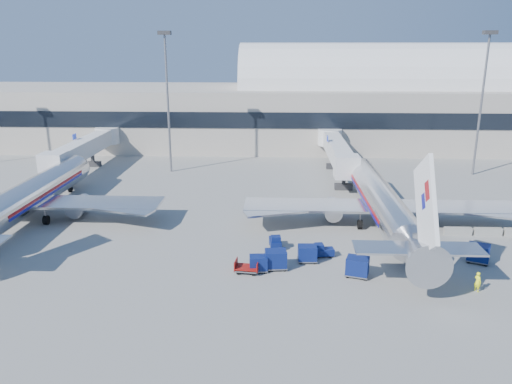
{
  "coord_description": "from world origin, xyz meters",
  "views": [
    {
      "loc": [
        -2.32,
        -50.97,
        20.23
      ],
      "look_at": [
        -4.69,
        6.0,
        3.57
      ],
      "focal_mm": 35.0,
      "sensor_mm": 36.0,
      "label": 1
    }
  ],
  "objects_px": {
    "airliner_main": "(382,202)",
    "cart_train_a": "(307,253)",
    "mast_west": "(167,82)",
    "mast_east": "(484,83)",
    "tug_right": "(410,250)",
    "jetbridge_near": "(336,149)",
    "cart_open_red": "(247,268)",
    "airliner_mid": "(26,198)",
    "cart_solo_near": "(358,266)",
    "ramp_worker": "(478,282)",
    "jetbridge_mid": "(87,147)",
    "cart_train_b": "(276,259)",
    "tug_lead": "(322,251)",
    "cart_train_c": "(258,263)",
    "cart_solo_far": "(479,253)",
    "barrier_near": "(458,231)",
    "tug_left": "(275,242)",
    "barrier_mid": "(488,232)"
  },
  "relations": [
    {
      "from": "barrier_mid",
      "to": "cart_train_a",
      "type": "xyz_separation_m",
      "value": [
        -20.48,
        -7.9,
        0.43
      ]
    },
    {
      "from": "mast_east",
      "to": "tug_right",
      "type": "xyz_separation_m",
      "value": [
        -18.93,
        -34.32,
        -14.04
      ]
    },
    {
      "from": "barrier_near",
      "to": "mast_west",
      "type": "bearing_deg",
      "value": 143.62
    },
    {
      "from": "jetbridge_mid",
      "to": "tug_lead",
      "type": "distance_m",
      "value": 51.13
    },
    {
      "from": "mast_west",
      "to": "ramp_worker",
      "type": "xyz_separation_m",
      "value": [
        35.05,
        -41.41,
        -13.9
      ]
    },
    {
      "from": "cart_solo_far",
      "to": "cart_open_red",
      "type": "bearing_deg",
      "value": -146.03
    },
    {
      "from": "airliner_main",
      "to": "cart_train_c",
      "type": "relative_size",
      "value": 20.29
    },
    {
      "from": "airliner_main",
      "to": "ramp_worker",
      "type": "relative_size",
      "value": 20.94
    },
    {
      "from": "tug_left",
      "to": "cart_open_red",
      "type": "distance_m",
      "value": 6.55
    },
    {
      "from": "airliner_main",
      "to": "barrier_near",
      "type": "distance_m",
      "value": 8.74
    },
    {
      "from": "jetbridge_mid",
      "to": "ramp_worker",
      "type": "xyz_separation_m",
      "value": [
        49.45,
        -42.22,
        -3.04
      ]
    },
    {
      "from": "mast_west",
      "to": "mast_east",
      "type": "bearing_deg",
      "value": 0.0
    },
    {
      "from": "tug_lead",
      "to": "cart_open_red",
      "type": "xyz_separation_m",
      "value": [
        -7.31,
        -4.06,
        -0.19
      ]
    },
    {
      "from": "jetbridge_near",
      "to": "airliner_main",
      "type": "bearing_deg",
      "value": -84.78
    },
    {
      "from": "airliner_main",
      "to": "mast_west",
      "type": "relative_size",
      "value": 1.65
    },
    {
      "from": "airliner_mid",
      "to": "tug_lead",
      "type": "distance_m",
      "value": 35.65
    },
    {
      "from": "barrier_mid",
      "to": "cart_solo_near",
      "type": "relative_size",
      "value": 1.22
    },
    {
      "from": "cart_open_red",
      "to": "airliner_mid",
      "type": "bearing_deg",
      "value": 161.29
    },
    {
      "from": "airliner_main",
      "to": "cart_train_a",
      "type": "bearing_deg",
      "value": -131.41
    },
    {
      "from": "mast_west",
      "to": "ramp_worker",
      "type": "height_order",
      "value": "mast_west"
    },
    {
      "from": "cart_train_c",
      "to": "ramp_worker",
      "type": "xyz_separation_m",
      "value": [
        18.91,
        -3.17,
        0.07
      ]
    },
    {
      "from": "tug_right",
      "to": "jetbridge_near",
      "type": "bearing_deg",
      "value": 132.65
    },
    {
      "from": "cart_solo_near",
      "to": "ramp_worker",
      "type": "distance_m",
      "value": 10.15
    },
    {
      "from": "tug_right",
      "to": "cart_train_a",
      "type": "relative_size",
      "value": 1.44
    },
    {
      "from": "airliner_main",
      "to": "jetbridge_mid",
      "type": "height_order",
      "value": "airliner_main"
    },
    {
      "from": "airliner_main",
      "to": "cart_train_a",
      "type": "distance_m",
      "value": 14.03
    },
    {
      "from": "tug_right",
      "to": "cart_solo_far",
      "type": "xyz_separation_m",
      "value": [
        6.36,
        -1.03,
        0.23
      ]
    },
    {
      "from": "mast_east",
      "to": "tug_right",
      "type": "bearing_deg",
      "value": -118.88
    },
    {
      "from": "jetbridge_near",
      "to": "cart_solo_far",
      "type": "relative_size",
      "value": 10.7
    },
    {
      "from": "jetbridge_near",
      "to": "mast_east",
      "type": "bearing_deg",
      "value": -2.07
    },
    {
      "from": "tug_left",
      "to": "ramp_worker",
      "type": "bearing_deg",
      "value": -123.4
    },
    {
      "from": "airliner_main",
      "to": "cart_train_c",
      "type": "xyz_separation_m",
      "value": [
        -13.87,
        -12.75,
        -2.11
      ]
    },
    {
      "from": "cart_train_b",
      "to": "cart_train_c",
      "type": "distance_m",
      "value": 1.73
    },
    {
      "from": "mast_west",
      "to": "cart_open_red",
      "type": "distance_m",
      "value": 43.85
    },
    {
      "from": "cart_train_b",
      "to": "cart_solo_near",
      "type": "relative_size",
      "value": 0.91
    },
    {
      "from": "cart_solo_near",
      "to": "mast_east",
      "type": "bearing_deg",
      "value": 74.72
    },
    {
      "from": "cart_train_c",
      "to": "cart_open_red",
      "type": "bearing_deg",
      "value": -166.72
    },
    {
      "from": "barrier_near",
      "to": "cart_solo_far",
      "type": "height_order",
      "value": "cart_solo_far"
    },
    {
      "from": "airliner_main",
      "to": "cart_train_b",
      "type": "xyz_separation_m",
      "value": [
        -12.25,
        -12.14,
        -1.94
      ]
    },
    {
      "from": "cart_train_b",
      "to": "cart_train_c",
      "type": "xyz_separation_m",
      "value": [
        -1.62,
        -0.6,
        -0.17
      ]
    },
    {
      "from": "tug_lead",
      "to": "mast_east",
      "type": "bearing_deg",
      "value": 42.24
    },
    {
      "from": "barrier_mid",
      "to": "ramp_worker",
      "type": "bearing_deg",
      "value": -114.99
    },
    {
      "from": "jetbridge_mid",
      "to": "cart_train_b",
      "type": "relative_size",
      "value": 12.22
    },
    {
      "from": "mast_east",
      "to": "cart_train_a",
      "type": "xyz_separation_m",
      "value": [
        -29.18,
        -35.9,
        -13.91
      ]
    },
    {
      "from": "mast_east",
      "to": "tug_lead",
      "type": "bearing_deg",
      "value": -128.63
    },
    {
      "from": "jetbridge_near",
      "to": "barrier_near",
      "type": "height_order",
      "value": "jetbridge_near"
    },
    {
      "from": "mast_east",
      "to": "barrier_mid",
      "type": "distance_m",
      "value": 32.64
    },
    {
      "from": "tug_lead",
      "to": "tug_right",
      "type": "relative_size",
      "value": 0.8
    },
    {
      "from": "barrier_near",
      "to": "tug_right",
      "type": "bearing_deg",
      "value": -137.63
    },
    {
      "from": "barrier_near",
      "to": "cart_solo_near",
      "type": "distance_m",
      "value": 16.86
    }
  ]
}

